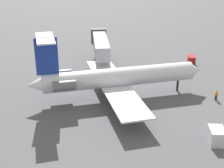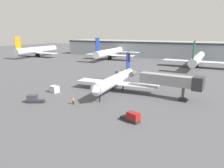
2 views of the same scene
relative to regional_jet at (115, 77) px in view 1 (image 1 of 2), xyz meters
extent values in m
cube|color=#4C4C51|center=(0.55, -4.01, -3.49)|extent=(400.00, 400.00, 0.10)
cylinder|color=silver|center=(0.04, -0.78, -0.06)|extent=(4.12, 23.80, 2.92)
cone|color=silver|center=(0.69, -13.41, -0.06)|extent=(2.88, 2.34, 2.77)
cone|color=silver|center=(-0.61, 11.94, -0.06)|extent=(2.61, 2.72, 2.48)
cube|color=silver|center=(6.34, 0.54, -1.22)|extent=(11.18, 4.95, 0.24)
cube|color=silver|center=(-6.36, -0.11, -1.22)|extent=(11.18, 4.95, 0.24)
cylinder|color=#595960|center=(1.94, 8.17, 0.34)|extent=(1.66, 3.27, 1.50)
cylinder|color=#595960|center=(-2.77, 7.93, 0.34)|extent=(1.66, 3.27, 1.50)
cube|color=navy|center=(-0.51, 10.04, 4.11)|extent=(0.40, 3.21, 5.43)
cube|color=silver|center=(-0.51, 10.04, 6.72)|extent=(6.91, 2.74, 0.20)
cylinder|color=black|center=(0.54, -10.61, -2.48)|extent=(0.36, 0.36, 1.92)
cylinder|color=black|center=(1.54, 1.30, -2.48)|extent=(0.36, 0.36, 1.92)
cylinder|color=black|center=(-1.66, 1.13, -2.48)|extent=(0.36, 0.36, 1.92)
cube|color=gray|center=(14.70, -0.19, 1.23)|extent=(15.18, 4.21, 2.60)
cube|color=#333338|center=(21.75, -0.95, 1.23)|extent=(2.73, 3.44, 3.20)
cylinder|color=#4C4C51|center=(18.42, -0.59, -1.75)|extent=(0.70, 0.70, 3.37)
cube|color=#262626|center=(18.42, -0.59, -3.19)|extent=(1.80, 1.80, 0.50)
cube|color=black|center=(-4.03, -15.06, -3.01)|extent=(0.35, 0.39, 0.85)
cube|color=orange|center=(-4.03, -15.06, -2.29)|extent=(0.40, 0.47, 0.60)
sphere|color=tan|center=(-4.03, -15.06, -1.87)|extent=(0.24, 0.24, 0.24)
cube|color=#262628|center=(11.43, -18.23, -3.14)|extent=(4.24, 2.67, 0.60)
cube|color=maroon|center=(12.19, -18.50, -2.19)|extent=(2.73, 2.13, 1.30)
cube|color=silver|center=(-14.84, -9.07, -2.51)|extent=(2.92, 2.37, 1.85)
camera|label=1|loc=(-42.78, 9.26, 17.06)|focal=49.08mm
camera|label=2|loc=(25.31, -54.12, 13.17)|focal=34.64mm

